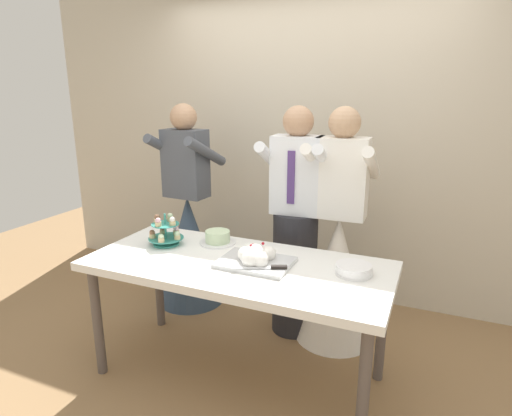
{
  "coord_description": "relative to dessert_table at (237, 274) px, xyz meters",
  "views": [
    {
      "loc": [
        1.04,
        -2.12,
        1.76
      ],
      "look_at": [
        0.06,
        0.15,
        1.07
      ],
      "focal_mm": 30.14,
      "sensor_mm": 36.0,
      "label": 1
    }
  ],
  "objects": [
    {
      "name": "rear_wall",
      "position": [
        0.0,
        1.42,
        0.75
      ],
      "size": [
        5.2,
        0.1,
        2.9
      ],
      "primitive_type": "cube",
      "color": "beige",
      "rests_on": "ground_plane"
    },
    {
      "name": "round_cake",
      "position": [
        -0.26,
        0.24,
        0.11
      ],
      "size": [
        0.24,
        0.24,
        0.08
      ],
      "color": "white",
      "rests_on": "dessert_table"
    },
    {
      "name": "person_guest",
      "position": [
        -0.82,
        0.76,
        -0.12
      ],
      "size": [
        0.56,
        0.56,
        1.66
      ],
      "color": "#334760",
      "rests_on": "ground_plane"
    },
    {
      "name": "dessert_table",
      "position": [
        0.0,
        0.0,
        0.0
      ],
      "size": [
        1.8,
        0.8,
        0.78
      ],
      "color": "white",
      "rests_on": "ground_plane"
    },
    {
      "name": "person_bride",
      "position": [
        0.45,
        0.68,
        -0.12
      ],
      "size": [
        0.56,
        0.56,
        1.66
      ],
      "color": "white",
      "rests_on": "ground_plane"
    },
    {
      "name": "ground_plane",
      "position": [
        0.0,
        0.0,
        -0.7
      ],
      "size": [
        8.0,
        8.0,
        0.0
      ],
      "primitive_type": "plane",
      "color": "olive"
    },
    {
      "name": "person_groom",
      "position": [
        0.14,
        0.67,
        0.05
      ],
      "size": [
        0.49,
        0.51,
        1.66
      ],
      "color": "#232328",
      "rests_on": "ground_plane"
    },
    {
      "name": "main_cake_tray",
      "position": [
        0.11,
        0.01,
        0.12
      ],
      "size": [
        0.42,
        0.33,
        0.13
      ],
      "color": "silver",
      "rests_on": "dessert_table"
    },
    {
      "name": "cupcake_stand",
      "position": [
        -0.56,
        0.09,
        0.16
      ],
      "size": [
        0.23,
        0.23,
        0.21
      ],
      "color": "teal",
      "rests_on": "dessert_table"
    },
    {
      "name": "plate_stack",
      "position": [
        0.67,
        0.1,
        0.1
      ],
      "size": [
        0.2,
        0.2,
        0.05
      ],
      "color": "white",
      "rests_on": "dessert_table"
    }
  ]
}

